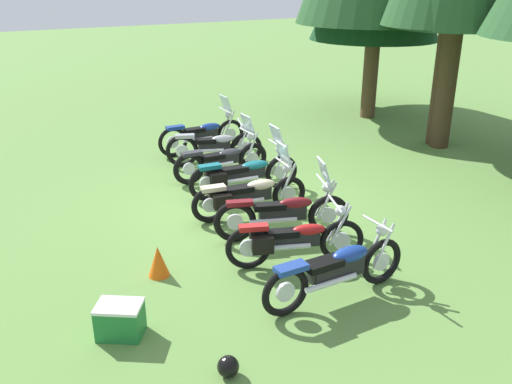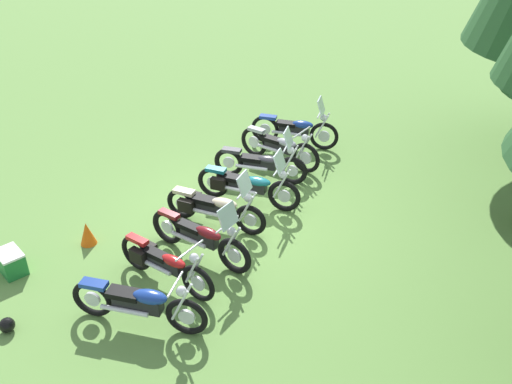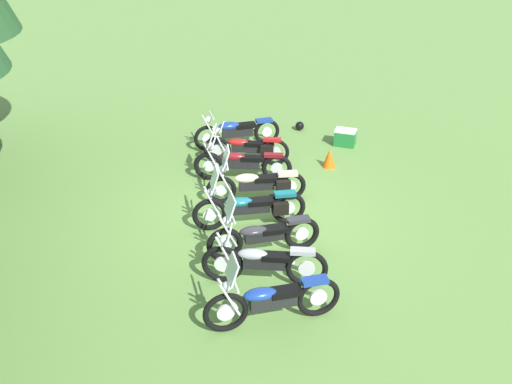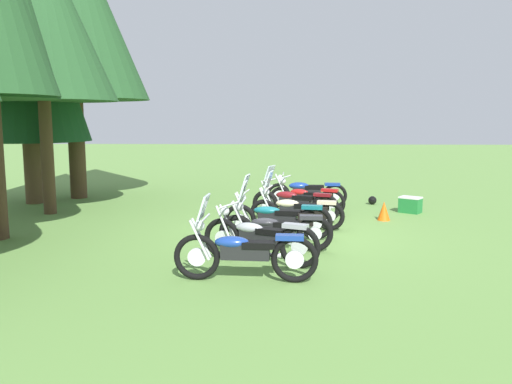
{
  "view_description": "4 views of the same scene",
  "coord_description": "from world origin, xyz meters",
  "px_view_note": "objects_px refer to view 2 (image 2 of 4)",
  "views": [
    {
      "loc": [
        8.43,
        -4.89,
        4.18
      ],
      "look_at": [
        0.88,
        -0.32,
        0.62
      ],
      "focal_mm": 37.87,
      "sensor_mm": 36.0,
      "label": 1
    },
    {
      "loc": [
        9.62,
        2.69,
        6.58
      ],
      "look_at": [
        0.45,
        0.61,
        0.88
      ],
      "focal_mm": 39.33,
      "sensor_mm": 36.0,
      "label": 2
    },
    {
      "loc": [
        -10.77,
        3.29,
        6.65
      ],
      "look_at": [
        -0.29,
        0.04,
        0.7
      ],
      "focal_mm": 42.34,
      "sensor_mm": 36.0,
      "label": 3
    },
    {
      "loc": [
        -11.51,
        0.25,
        2.58
      ],
      "look_at": [
        -0.0,
        0.7,
        0.94
      ],
      "focal_mm": 36.65,
      "sensor_mm": 36.0,
      "label": 4
    }
  ],
  "objects_px": {
    "picnic_cooler": "(11,262)",
    "dropped_helmet": "(7,325)",
    "motorcycle_2": "(261,163)",
    "motorcycle_0": "(295,129)",
    "motorcycle_1": "(280,147)",
    "motorcycle_6": "(163,263)",
    "motorcycle_3": "(247,185)",
    "traffic_cone": "(87,233)",
    "motorcycle_5": "(201,237)",
    "motorcycle_4": "(214,207)",
    "motorcycle_7": "(139,303)"
  },
  "relations": [
    {
      "from": "motorcycle_1",
      "to": "motorcycle_2",
      "type": "xyz_separation_m",
      "value": [
        0.89,
        -0.27,
        -0.01
      ]
    },
    {
      "from": "motorcycle_3",
      "to": "dropped_helmet",
      "type": "xyz_separation_m",
      "value": [
        4.58,
        -2.84,
        -0.34
      ]
    },
    {
      "from": "motorcycle_4",
      "to": "dropped_helmet",
      "type": "bearing_deg",
      "value": -113.26
    },
    {
      "from": "motorcycle_4",
      "to": "motorcycle_6",
      "type": "distance_m",
      "value": 1.95
    },
    {
      "from": "picnic_cooler",
      "to": "motorcycle_0",
      "type": "bearing_deg",
      "value": 146.06
    },
    {
      "from": "motorcycle_2",
      "to": "motorcycle_3",
      "type": "xyz_separation_m",
      "value": [
        1.07,
        -0.09,
        0.02
      ]
    },
    {
      "from": "picnic_cooler",
      "to": "dropped_helmet",
      "type": "bearing_deg",
      "value": 30.33
    },
    {
      "from": "traffic_cone",
      "to": "dropped_helmet",
      "type": "xyz_separation_m",
      "value": [
        2.45,
        -0.15,
        -0.11
      ]
    },
    {
      "from": "motorcycle_6",
      "to": "dropped_helmet",
      "type": "bearing_deg",
      "value": -118.31
    },
    {
      "from": "motorcycle_0",
      "to": "motorcycle_4",
      "type": "relative_size",
      "value": 1.04
    },
    {
      "from": "dropped_helmet",
      "to": "motorcycle_1",
      "type": "bearing_deg",
      "value": 153.92
    },
    {
      "from": "motorcycle_6",
      "to": "dropped_helmet",
      "type": "distance_m",
      "value": 2.66
    },
    {
      "from": "motorcycle_2",
      "to": "motorcycle_6",
      "type": "relative_size",
      "value": 1.1
    },
    {
      "from": "motorcycle_0",
      "to": "motorcycle_3",
      "type": "bearing_deg",
      "value": -97.72
    },
    {
      "from": "motorcycle_0",
      "to": "motorcycle_2",
      "type": "distance_m",
      "value": 2.0
    },
    {
      "from": "motorcycle_4",
      "to": "motorcycle_5",
      "type": "bearing_deg",
      "value": -76.21
    },
    {
      "from": "motorcycle_1",
      "to": "dropped_helmet",
      "type": "distance_m",
      "value": 7.28
    },
    {
      "from": "motorcycle_0",
      "to": "motorcycle_1",
      "type": "relative_size",
      "value": 1.08
    },
    {
      "from": "motorcycle_3",
      "to": "dropped_helmet",
      "type": "distance_m",
      "value": 5.4
    },
    {
      "from": "motorcycle_5",
      "to": "traffic_cone",
      "type": "relative_size",
      "value": 4.62
    },
    {
      "from": "motorcycle_2",
      "to": "motorcycle_7",
      "type": "xyz_separation_m",
      "value": [
        5.03,
        -0.89,
        0.01
      ]
    },
    {
      "from": "motorcycle_7",
      "to": "dropped_helmet",
      "type": "bearing_deg",
      "value": -161.51
    },
    {
      "from": "motorcycle_5",
      "to": "motorcycle_7",
      "type": "bearing_deg",
      "value": -80.87
    },
    {
      "from": "traffic_cone",
      "to": "motorcycle_2",
      "type": "bearing_deg",
      "value": 139.0
    },
    {
      "from": "picnic_cooler",
      "to": "dropped_helmet",
      "type": "relative_size",
      "value": 2.73
    },
    {
      "from": "motorcycle_2",
      "to": "picnic_cooler",
      "type": "distance_m",
      "value": 5.68
    },
    {
      "from": "motorcycle_2",
      "to": "motorcycle_5",
      "type": "relative_size",
      "value": 1.01
    },
    {
      "from": "motorcycle_2",
      "to": "dropped_helmet",
      "type": "bearing_deg",
      "value": -114.42
    },
    {
      "from": "motorcycle_4",
      "to": "motorcycle_1",
      "type": "bearing_deg",
      "value": 84.91
    },
    {
      "from": "motorcycle_2",
      "to": "motorcycle_3",
      "type": "distance_m",
      "value": 1.07
    },
    {
      "from": "motorcycle_6",
      "to": "motorcycle_2",
      "type": "bearing_deg",
      "value": 99.49
    },
    {
      "from": "motorcycle_1",
      "to": "dropped_helmet",
      "type": "xyz_separation_m",
      "value": [
        6.53,
        -3.2,
        -0.34
      ]
    },
    {
      "from": "motorcycle_1",
      "to": "picnic_cooler",
      "type": "distance_m",
      "value": 6.54
    },
    {
      "from": "picnic_cooler",
      "to": "traffic_cone",
      "type": "height_order",
      "value": "traffic_cone"
    },
    {
      "from": "motorcycle_1",
      "to": "motorcycle_5",
      "type": "xyz_separation_m",
      "value": [
        4.0,
        -0.74,
        0.0
      ]
    },
    {
      "from": "motorcycle_1",
      "to": "dropped_helmet",
      "type": "height_order",
      "value": "motorcycle_1"
    },
    {
      "from": "motorcycle_2",
      "to": "traffic_cone",
      "type": "relative_size",
      "value": 4.67
    },
    {
      "from": "motorcycle_4",
      "to": "traffic_cone",
      "type": "distance_m",
      "value": 2.52
    },
    {
      "from": "motorcycle_5",
      "to": "picnic_cooler",
      "type": "bearing_deg",
      "value": -138.47
    },
    {
      "from": "motorcycle_4",
      "to": "dropped_helmet",
      "type": "xyz_separation_m",
      "value": [
        3.6,
        -2.39,
        -0.33
      ]
    },
    {
      "from": "motorcycle_6",
      "to": "picnic_cooler",
      "type": "height_order",
      "value": "motorcycle_6"
    },
    {
      "from": "motorcycle_1",
      "to": "motorcycle_6",
      "type": "xyz_separation_m",
      "value": [
        4.85,
        -1.16,
        -0.02
      ]
    },
    {
      "from": "motorcycle_1",
      "to": "motorcycle_5",
      "type": "relative_size",
      "value": 0.96
    },
    {
      "from": "traffic_cone",
      "to": "motorcycle_5",
      "type": "bearing_deg",
      "value": 91.86
    },
    {
      "from": "motorcycle_0",
      "to": "motorcycle_5",
      "type": "xyz_separation_m",
      "value": [
        5.06,
        -0.95,
        -0.02
      ]
    },
    {
      "from": "motorcycle_2",
      "to": "motorcycle_6",
      "type": "height_order",
      "value": "motorcycle_2"
    },
    {
      "from": "motorcycle_3",
      "to": "picnic_cooler",
      "type": "bearing_deg",
      "value": -130.76
    },
    {
      "from": "dropped_helmet",
      "to": "motorcycle_3",
      "type": "bearing_deg",
      "value": 148.19
    },
    {
      "from": "motorcycle_0",
      "to": "motorcycle_7",
      "type": "bearing_deg",
      "value": -98.13
    },
    {
      "from": "dropped_helmet",
      "to": "motorcycle_0",
      "type": "bearing_deg",
      "value": 155.79
    }
  ]
}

